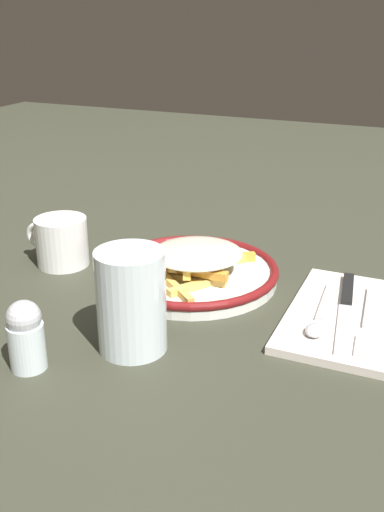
# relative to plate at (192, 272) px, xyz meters

# --- Properties ---
(ground_plane) EXTENTS (2.60, 2.60, 0.00)m
(ground_plane) POSITION_rel_plate_xyz_m (0.00, 0.00, -0.01)
(ground_plane) COLOR #343629
(plate) EXTENTS (0.25, 0.25, 0.02)m
(plate) POSITION_rel_plate_xyz_m (0.00, 0.00, 0.00)
(plate) COLOR white
(plate) RESTS_ON ground_plane
(fries_heap) EXTENTS (0.18, 0.19, 0.04)m
(fries_heap) POSITION_rel_plate_xyz_m (-0.01, 0.01, 0.03)
(fries_heap) COLOR #DFBF5E
(fries_heap) RESTS_ON plate
(napkin) EXTENTS (0.14, 0.24, 0.01)m
(napkin) POSITION_rel_plate_xyz_m (-0.22, 0.03, -0.01)
(napkin) COLOR silver
(napkin) RESTS_ON ground_plane
(fork) EXTENTS (0.03, 0.18, 0.01)m
(fork) POSITION_rel_plate_xyz_m (-0.25, 0.04, -0.00)
(fork) COLOR silver
(fork) RESTS_ON napkin
(knife) EXTENTS (0.04, 0.21, 0.01)m
(knife) POSITION_rel_plate_xyz_m (-0.22, 0.01, 0.00)
(knife) COLOR black
(knife) RESTS_ON napkin
(spoon) EXTENTS (0.02, 0.15, 0.01)m
(spoon) POSITION_rel_plate_xyz_m (-0.20, 0.07, 0.00)
(spoon) COLOR silver
(spoon) RESTS_ON napkin
(water_glass) EXTENTS (0.08, 0.08, 0.12)m
(water_glass) POSITION_rel_plate_xyz_m (-0.01, 0.19, 0.05)
(water_glass) COLOR silver
(water_glass) RESTS_ON ground_plane
(coffee_mug) EXTENTS (0.10, 0.08, 0.07)m
(coffee_mug) POSITION_rel_plate_xyz_m (0.20, 0.02, 0.02)
(coffee_mug) COLOR white
(coffee_mug) RESTS_ON ground_plane
(salt_shaker) EXTENTS (0.04, 0.04, 0.08)m
(salt_shaker) POSITION_rel_plate_xyz_m (0.07, 0.27, 0.03)
(salt_shaker) COLOR silver
(salt_shaker) RESTS_ON ground_plane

